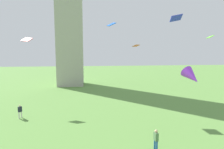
{
  "coord_description": "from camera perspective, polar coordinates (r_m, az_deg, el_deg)",
  "views": [
    {
      "loc": [
        -0.69,
        -2.98,
        8.21
      ],
      "look_at": [
        2.27,
        18.46,
        5.74
      ],
      "focal_mm": 29.04,
      "sensor_mm": 36.0,
      "label": 1
    }
  ],
  "objects": [
    {
      "name": "person_0",
      "position": [
        26.38,
        -26.98,
        -10.1
      ],
      "size": [
        0.45,
        0.52,
        1.74
      ],
      "rotation": [
        0.0,
        0.0,
        1.07
      ],
      "color": "silver",
      "rests_on": "ground_plane"
    },
    {
      "name": "person_2",
      "position": [
        16.77,
        13.66,
        -19.02
      ],
      "size": [
        0.3,
        0.56,
        1.82
      ],
      "rotation": [
        0.0,
        0.0,
        1.64
      ],
      "color": "#235693",
      "rests_on": "ground_plane"
    },
    {
      "name": "kite_flying_0",
      "position": [
        31.42,
        -25.25,
        9.92
      ],
      "size": [
        1.91,
        1.67,
        0.83
      ],
      "rotation": [
        0.0,
        0.0,
        5.69
      ],
      "color": "red"
    },
    {
      "name": "kite_flying_1",
      "position": [
        20.94,
        23.8,
        -0.57
      ],
      "size": [
        1.88,
        2.59,
        2.15
      ],
      "rotation": [
        0.0,
        0.0,
        0.24
      ],
      "color": "#9C38EF"
    },
    {
      "name": "kite_flying_2",
      "position": [
        18.72,
        19.53,
        16.41
      ],
      "size": [
        1.19,
        0.7,
        0.69
      ],
      "rotation": [
        0.0,
        0.0,
        3.1
      ],
      "color": "#333AE2"
    },
    {
      "name": "kite_flying_3",
      "position": [
        33.16,
        7.56,
        9.0
      ],
      "size": [
        1.2,
        1.46,
        0.47
      ],
      "rotation": [
        0.0,
        0.0,
        1.89
      ],
      "color": "orange"
    },
    {
      "name": "kite_flying_4",
      "position": [
        27.51,
        -0.2,
        15.52
      ],
      "size": [
        1.23,
        1.64,
        0.84
      ],
      "rotation": [
        0.0,
        0.0,
        4.82
      ],
      "color": "blue"
    },
    {
      "name": "kite_flying_5",
      "position": [
        23.71,
        28.52,
        10.37
      ],
      "size": [
        0.88,
        0.77,
        0.4
      ],
      "rotation": [
        0.0,
        0.0,
        3.48
      ],
      "color": "#70EB38"
    }
  ]
}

